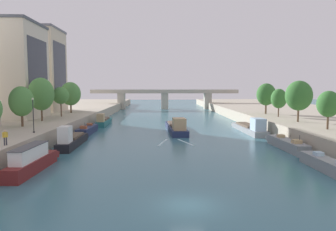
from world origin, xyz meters
TOP-DOWN VIEW (x-y plane):
  - ground_plane at (0.00, 0.00)m, footprint 400.00×400.00m
  - quay_left at (-35.41, 55.00)m, footprint 36.00×170.00m
  - quay_right at (35.41, 55.00)m, footprint 36.00×170.00m
  - barge_midriver at (1.16, 37.84)m, footprint 3.89×18.02m
  - wake_behind_barge at (0.18, 25.88)m, footprint 5.59×6.05m
  - moored_boat_left_near at (-15.13, 9.45)m, footprint 2.03×10.24m
  - moored_boat_left_end at (-14.92, 22.92)m, footprint 2.18×12.05m
  - moored_boat_left_lone at (-15.63, 35.79)m, footprint 2.05×10.71m
  - moored_boat_left_midway at (-14.92, 48.47)m, footprint 2.12×11.78m
  - moored_boat_right_midway at (15.21, 8.84)m, footprint 1.84×10.07m
  - moored_boat_right_far at (15.80, 20.45)m, footprint 2.18×10.87m
  - moored_boat_right_end at (15.35, 36.26)m, footprint 3.01×16.11m
  - tree_left_past_mid at (-23.39, 26.16)m, footprint 3.67×3.67m
  - tree_left_distant at (-23.38, 34.10)m, footprint 4.52×4.52m
  - tree_left_far at (-22.61, 42.62)m, footprint 3.37×3.37m
  - tree_left_midway at (-23.36, 52.33)m, footprint 4.78×4.78m
  - tree_right_distant at (22.22, 21.65)m, footprint 3.22×3.22m
  - tree_right_second at (22.37, 31.48)m, footprint 4.59×4.59m
  - tree_right_by_lamp at (22.60, 41.02)m, footprint 3.21×3.21m
  - tree_right_nearest at (22.44, 48.19)m, footprint 4.34×4.34m
  - lamppost_left_bank at (-18.90, 19.37)m, footprint 0.28×0.28m
  - building_left_tall at (-32.70, 39.65)m, footprint 14.13×12.27m
  - building_left_far_end at (-32.70, 57.89)m, footprint 10.93×12.25m
  - bridge_far at (0.00, 102.01)m, footprint 58.81×4.40m
  - person_on_quay at (-18.22, 10.40)m, footprint 0.42×0.38m

SIDE VIEW (x-z plane):
  - ground_plane at x=0.00m, z-range 0.00..0.00m
  - wake_behind_barge at x=0.18m, z-range 0.00..0.03m
  - moored_boat_right_midway at x=15.21m, z-range -0.51..1.84m
  - moored_boat_left_lone at x=-15.63m, z-range -0.51..1.92m
  - moored_boat_right_far at x=15.80m, z-range -0.52..1.93m
  - moored_boat_left_midway at x=-14.92m, z-range -0.57..2.41m
  - moored_boat_right_end at x=15.35m, z-range -0.68..2.51m
  - barge_midriver at x=1.16m, z-range -0.66..2.49m
  - moored_boat_left_end at x=-14.92m, z-range -0.71..2.69m
  - moored_boat_left_near at x=-15.13m, z-range -0.23..2.57m
  - quay_left at x=-35.41m, z-range 0.00..2.59m
  - quay_right at x=35.41m, z-range 0.00..2.59m
  - person_on_quay at x=-18.22m, z-range 2.70..4.33m
  - bridge_far at x=0.00m, z-range 1.03..8.88m
  - lamppost_left_bank at x=-18.90m, z-range 2.81..7.48m
  - tree_right_distant at x=22.22m, z-range 3.46..9.04m
  - tree_right_by_lamp at x=22.60m, z-range 3.45..9.23m
  - tree_left_past_mid at x=-23.39m, z-range 3.37..9.60m
  - tree_left_far at x=-22.61m, z-range 3.88..10.05m
  - tree_right_nearest at x=22.44m, z-range 3.54..10.55m
  - tree_left_midway at x=-23.36m, z-range 3.46..10.81m
  - tree_right_second at x=22.37m, z-range 3.58..10.83m
  - tree_left_distant at x=-23.38m, z-range 3.55..11.35m
  - building_left_tall at x=-32.70m, z-range 2.60..21.33m
  - building_left_far_end at x=-32.70m, z-range 2.60..23.52m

